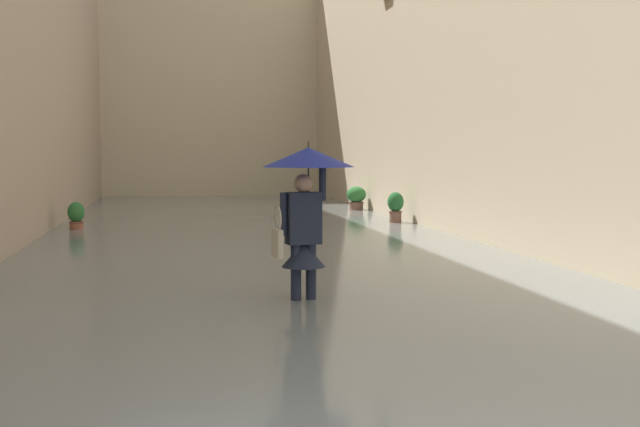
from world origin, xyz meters
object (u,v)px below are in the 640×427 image
(potted_plant_near_left, at_px, (395,208))
(potted_plant_mid_left, at_px, (356,198))
(potted_plant_near_right, at_px, (76,217))
(person_wading, at_px, (306,192))

(potted_plant_near_left, bearing_deg, potted_plant_mid_left, -90.36)
(potted_plant_mid_left, bearing_deg, potted_plant_near_left, 89.64)
(potted_plant_mid_left, relative_size, potted_plant_near_right, 1.11)
(person_wading, relative_size, potted_plant_near_right, 2.65)
(person_wading, distance_m, potted_plant_near_left, 9.57)
(person_wading, relative_size, potted_plant_near_left, 2.25)
(potted_plant_near_left, bearing_deg, person_wading, 67.07)
(potted_plant_mid_left, xyz_separation_m, potted_plant_near_right, (7.28, 4.12, -0.07))
(person_wading, relative_size, potted_plant_mid_left, 2.39)
(person_wading, bearing_deg, potted_plant_near_right, -67.73)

